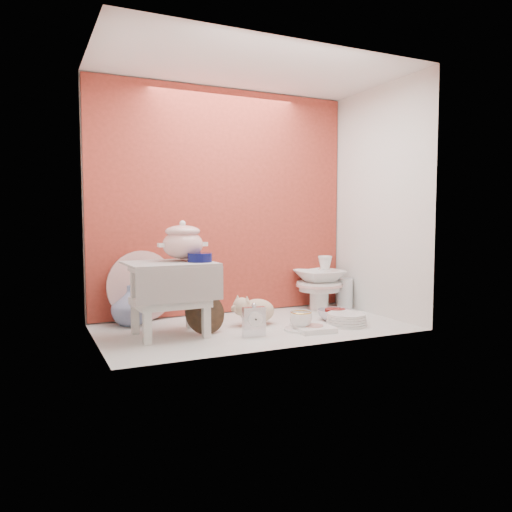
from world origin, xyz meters
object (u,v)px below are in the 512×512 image
Objects in this scene: floral_platter at (142,286)px; porcelain_tower at (319,283)px; dinner_plate_stack at (346,319)px; plush_pig at (257,311)px; mantel_clock at (254,320)px; gold_rim_teacup at (301,320)px; blue_white_vase at (130,305)px; soup_tureen at (183,241)px; step_stool at (170,299)px; crystal_bowl at (335,315)px.

floral_platter is 1.22m from porcelain_tower.
floral_platter reaches higher than dinner_plate_stack.
plush_pig is 1.15× the size of dinner_plate_stack.
gold_rim_teacup is at bearing 9.37° from mantel_clock.
blue_white_vase is (-0.09, -0.08, -0.10)m from floral_platter.
floral_platter is at bearing 110.73° from soup_tureen.
gold_rim_teacup is (0.77, -0.64, -0.16)m from floral_platter.
floral_platter is 1.27m from dinner_plate_stack.
porcelain_tower is at bearing 40.50° from plush_pig.
blue_white_vase is 0.80m from mantel_clock.
step_stool reaches higher than dinner_plate_stack.
crystal_bowl is (0.02, 0.15, -0.00)m from dinner_plate_stack.
floral_platter is (-0.06, 0.44, 0.02)m from step_stool.
blue_white_vase is (-0.24, 0.32, -0.40)m from soup_tureen.
mantel_clock is 0.48× the size of porcelain_tower.
blue_white_vase is at bearing -139.41° from floral_platter.
step_stool is at bearing -164.47° from porcelain_tower.
soup_tureen is at bearing 158.32° from gold_rim_teacup.
floral_platter is at bearing 140.28° from gold_rim_teacup.
mantel_clock is 0.62m from dinner_plate_stack.
plush_pig is (0.55, 0.06, -0.12)m from step_stool.
blue_white_vase is 1.31m from porcelain_tower.
step_stool is 1.89× the size of dinner_plate_stack.
dinner_plate_stack is at bearing -12.30° from step_stool.
dinner_plate_stack is at bearing -30.37° from floral_platter.
mantel_clock is at bearing -54.62° from floral_platter.
soup_tureen is 1.08m from crystal_bowl.
porcelain_tower reaches higher than gold_rim_teacup.
gold_rim_teacup is at bearing -40.54° from plush_pig.
plush_pig is (0.46, 0.01, -0.44)m from soup_tureen.
porcelain_tower is (0.61, 0.26, 0.11)m from plush_pig.
crystal_bowl is (0.64, 0.17, -0.06)m from mantel_clock.
dinner_plate_stack is at bearing -97.37° from crystal_bowl.
mantel_clock is 0.74× the size of dinner_plate_stack.
dinner_plate_stack is (0.48, -0.25, -0.05)m from plush_pig.
step_stool reaches higher than crystal_bowl.
crystal_bowl is 0.58× the size of porcelain_tower.
gold_rim_teacup reaches higher than crystal_bowl.
soup_tureen is 0.95× the size of plush_pig.
blue_white_vase is 0.63× the size of porcelain_tower.
blue_white_vase is 1.89× the size of gold_rim_teacup.
floral_platter reaches higher than crystal_bowl.
floral_platter reaches higher than blue_white_vase.
plush_pig is at bearing 4.21° from step_stool.
porcelain_tower reaches higher than crystal_bowl.
mantel_clock is at bearing -101.23° from plush_pig.
plush_pig is 2.23× the size of gold_rim_teacup.
blue_white_vase is at bearing 177.94° from porcelain_tower.
porcelain_tower is (0.13, 0.51, 0.15)m from dinner_plate_stack.
blue_white_vase is at bearing 146.67° from gold_rim_teacup.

